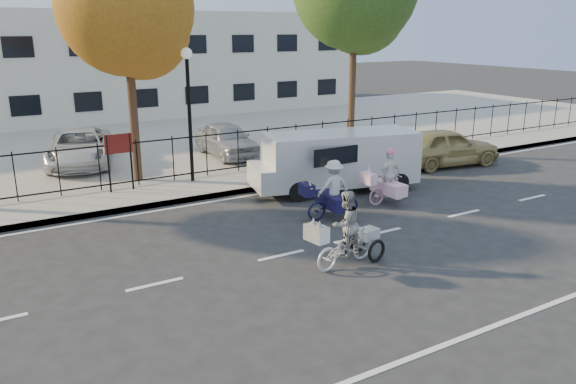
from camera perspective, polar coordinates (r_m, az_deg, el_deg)
ground at (r=13.07m, az=-0.67°, el=-6.47°), size 120.00×120.00×0.00m
road_markings at (r=13.07m, az=-0.67°, el=-6.45°), size 60.00×9.52×0.01m
curb at (r=17.35m, az=-9.06°, el=-0.60°), size 60.00×0.10×0.15m
sidewalk at (r=18.29m, az=-10.30°, el=0.22°), size 60.00×2.20×0.15m
parking_lot at (r=26.61m, az=-17.14°, el=4.78°), size 60.00×15.60×0.15m
iron_fence at (r=19.09m, az=-11.59°, el=3.38°), size 58.00×0.06×1.50m
building at (r=36.00m, az=-21.53°, el=11.92°), size 34.00×10.00×6.00m
lamppost at (r=18.53m, az=-10.09°, el=10.02°), size 0.36×0.36×4.33m
street_sign at (r=18.10m, az=-16.79°, el=4.00°), size 0.85×0.06×1.80m
zebra_trike at (r=12.39m, az=5.86°, el=-4.58°), size 2.00×0.92×1.71m
unicorn_bike at (r=16.94m, az=10.13°, el=0.89°), size 1.68×1.17×1.70m
bull_bike at (r=15.43m, az=4.55°, el=-0.34°), size 1.79×1.23×1.64m
white_van at (r=18.03m, az=5.09°, el=3.37°), size 5.63×2.85×1.89m
gold_sedan at (r=22.18m, az=15.65°, el=4.44°), size 4.49×2.33×1.46m
lot_car_b at (r=22.27m, az=-20.38°, el=4.26°), size 3.33×5.12×1.31m
lot_car_d at (r=22.55m, az=-6.25°, el=5.34°), size 1.66×3.91×1.32m
tree_mid at (r=19.07m, az=-15.78°, el=16.99°), size 4.27×4.27×7.83m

